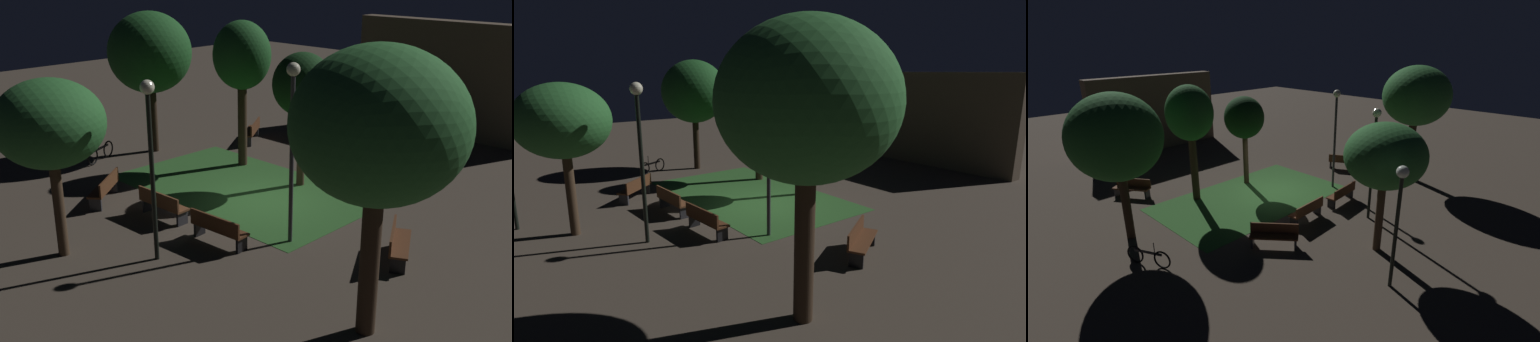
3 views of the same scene
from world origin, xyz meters
TOP-DOWN VIEW (x-y plane):
  - ground_plane at (0.00, 0.00)m, footprint 60.00×60.00m
  - grass_lawn at (-1.34, 0.33)m, footprint 8.74×5.20m
  - bench_corner at (-1.25, -3.20)m, footprint 1.82×0.57m
  - bench_back_row at (1.26, -3.20)m, footprint 1.83×0.61m
  - bench_front_right at (-5.20, 4.62)m, footprint 1.40×1.76m
  - bench_near_trees at (-3.67, -3.64)m, footprint 1.52×1.69m
  - bench_front_left at (5.25, -0.50)m, footprint 1.28×1.81m
  - tree_back_right at (6.57, -3.81)m, footprint 3.45×3.45m
  - tree_tall_center at (-0.20, 1.96)m, footprint 2.03×2.03m
  - tree_near_wall at (-3.22, 2.11)m, footprint 2.14×2.14m
  - tree_back_left at (-1.21, -6.50)m, footprint 2.79×2.79m
  - tree_left_canopy at (-7.07, 0.83)m, footprint 3.28×3.28m
  - lamp_post_plaza_east at (0.77, -4.92)m, footprint 0.36×0.36m
  - lamp_post_path_center at (2.56, -1.68)m, footprint 0.36×0.36m
  - lamp_post_plaza_west at (-2.81, -7.92)m, footprint 0.36×0.36m
  - bicycle at (-7.49, -1.47)m, footprint 0.80×1.60m
  - building_wall_backdrop at (-0.03, 11.55)m, footprint 8.72×0.80m

SIDE VIEW (x-z plane):
  - ground_plane at x=0.00m, z-range 0.00..0.00m
  - grass_lawn at x=-1.34m, z-range 0.00..0.01m
  - bicycle at x=-7.49m, z-range -0.12..0.81m
  - bench_corner at x=-1.25m, z-range 0.04..0.92m
  - bench_back_row at x=1.26m, z-range 0.04..0.92m
  - bench_front_right at x=-5.20m, z-range 0.04..0.92m
  - bench_near_trees at x=-3.67m, z-range 0.04..0.92m
  - bench_front_left at x=5.25m, z-range 0.04..0.92m
  - building_wall_backdrop at x=-0.03m, z-range 0.00..4.98m
  - lamp_post_plaza_west at x=-2.81m, z-range 0.76..4.75m
  - lamp_post_plaza_east at x=0.77m, z-range 0.83..5.57m
  - lamp_post_path_center at x=2.56m, z-range 0.85..5.84m
  - tree_tall_center at x=-0.20m, z-range 1.19..5.79m
  - tree_back_left at x=-1.21m, z-range 1.20..5.93m
  - tree_left_canopy at x=-7.07m, z-range 1.19..6.79m
  - tree_near_wall at x=-3.22m, z-range 1.37..6.79m
  - tree_back_right at x=6.57m, z-range 1.43..7.46m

